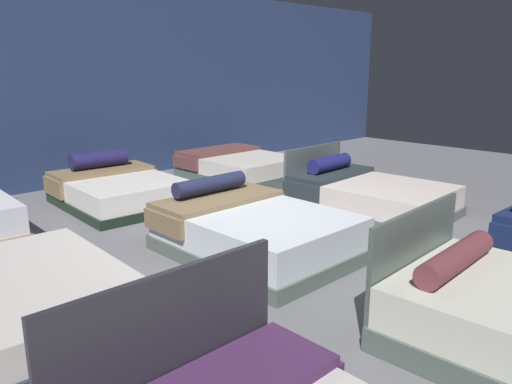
{
  "coord_description": "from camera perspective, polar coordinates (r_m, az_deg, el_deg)",
  "views": [
    {
      "loc": [
        -3.56,
        -3.77,
        2.02
      ],
      "look_at": [
        0.38,
        0.34,
        0.59
      ],
      "focal_mm": 34.87,
      "sensor_mm": 36.0,
      "label": 1
    }
  ],
  "objects": [
    {
      "name": "ground_plane",
      "position": [
        5.57,
        -0.39,
        -7.26
      ],
      "size": [
        18.0,
        18.0,
        0.02
      ],
      "primitive_type": "cube",
      "color": "slate"
    },
    {
      "name": "showroom_back_wall",
      "position": [
        9.14,
        -21.28,
        11.49
      ],
      "size": [
        18.0,
        0.06,
        3.5
      ],
      "primitive_type": "cube",
      "color": "navy",
      "rests_on": "ground_plane"
    },
    {
      "name": "bed_3",
      "position": [
        4.36,
        -24.58,
        -11.6
      ],
      "size": [
        1.53,
        2.09,
        0.45
      ],
      "rotation": [
        0.0,
        0.0,
        -0.04
      ],
      "color": "#273039",
      "rests_on": "ground_plane"
    },
    {
      "name": "bed_4",
      "position": [
        5.5,
        -0.2,
        -4.52
      ],
      "size": [
        1.61,
        2.07,
        0.76
      ],
      "rotation": [
        0.0,
        0.0,
        0.01
      ],
      "color": "#4F5B52",
      "rests_on": "ground_plane"
    },
    {
      "name": "bed_5",
      "position": [
        7.31,
        12.6,
        -0.3
      ],
      "size": [
        1.63,
        2.21,
        0.85
      ],
      "rotation": [
        0.0,
        0.0,
        0.06
      ],
      "color": "#51595C",
      "rests_on": "ground_plane"
    },
    {
      "name": "bed_7",
      "position": [
        7.76,
        -15.53,
        0.27
      ],
      "size": [
        1.65,
        2.02,
        0.74
      ],
      "rotation": [
        0.0,
        0.0,
        -0.05
      ],
      "color": "black",
      "rests_on": "ground_plane"
    },
    {
      "name": "bed_8",
      "position": [
        9.14,
        -1.94,
        2.86
      ],
      "size": [
        1.65,
        1.99,
        0.51
      ],
      "rotation": [
        0.0,
        0.0,
        0.01
      ],
      "color": "#4B5B57",
      "rests_on": "ground_plane"
    }
  ]
}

